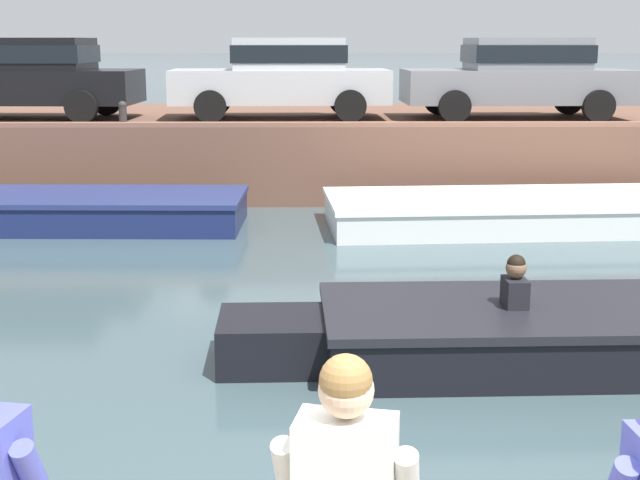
{
  "coord_description": "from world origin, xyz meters",
  "views": [
    {
      "loc": [
        -0.21,
        -3.42,
        2.92
      ],
      "look_at": [
        -0.12,
        4.29,
        1.19
      ],
      "focal_mm": 50.0,
      "sensor_mm": 36.0,
      "label": 1
    }
  ],
  "objects_px": {
    "boat_moored_central_white": "(529,212)",
    "mooring_bollard_mid": "(123,113)",
    "boat_moored_west_navy": "(74,210)",
    "motorboat_passing": "(567,332)",
    "car_left_inner_silver": "(283,74)",
    "car_leftmost_black": "(27,75)",
    "car_centre_grey": "(520,74)"
  },
  "relations": [
    {
      "from": "boat_moored_central_white",
      "to": "car_leftmost_black",
      "type": "height_order",
      "value": "car_leftmost_black"
    },
    {
      "from": "motorboat_passing",
      "to": "mooring_bollard_mid",
      "type": "xyz_separation_m",
      "value": [
        -5.7,
        8.08,
        1.4
      ]
    },
    {
      "from": "motorboat_passing",
      "to": "car_left_inner_silver",
      "type": "distance_m",
      "value": 10.27
    },
    {
      "from": "motorboat_passing",
      "to": "car_centre_grey",
      "type": "bearing_deg",
      "value": 80.03
    },
    {
      "from": "motorboat_passing",
      "to": "mooring_bollard_mid",
      "type": "bearing_deg",
      "value": 125.2
    },
    {
      "from": "car_centre_grey",
      "to": "mooring_bollard_mid",
      "type": "height_order",
      "value": "car_centre_grey"
    },
    {
      "from": "car_centre_grey",
      "to": "mooring_bollard_mid",
      "type": "relative_size",
      "value": 9.83
    },
    {
      "from": "car_left_inner_silver",
      "to": "car_leftmost_black",
      "type": "bearing_deg",
      "value": -179.94
    },
    {
      "from": "boat_moored_west_navy",
      "to": "motorboat_passing",
      "type": "relative_size",
      "value": 0.97
    },
    {
      "from": "boat_moored_west_navy",
      "to": "motorboat_passing",
      "type": "distance_m",
      "value": 8.74
    },
    {
      "from": "motorboat_passing",
      "to": "car_left_inner_silver",
      "type": "xyz_separation_m",
      "value": [
        -2.89,
        9.65,
        2.0
      ]
    },
    {
      "from": "boat_moored_west_navy",
      "to": "boat_moored_central_white",
      "type": "bearing_deg",
      "value": -1.02
    },
    {
      "from": "boat_moored_central_white",
      "to": "boat_moored_west_navy",
      "type": "bearing_deg",
      "value": 178.98
    },
    {
      "from": "boat_moored_central_white",
      "to": "mooring_bollard_mid",
      "type": "relative_size",
      "value": 15.88
    },
    {
      "from": "boat_moored_west_navy",
      "to": "car_left_inner_silver",
      "type": "relative_size",
      "value": 1.4
    },
    {
      "from": "boat_moored_west_navy",
      "to": "car_centre_grey",
      "type": "distance_m",
      "value": 8.82
    },
    {
      "from": "car_leftmost_black",
      "to": "mooring_bollard_mid",
      "type": "xyz_separation_m",
      "value": [
        2.14,
        -1.57,
        -0.61
      ]
    },
    {
      "from": "mooring_bollard_mid",
      "to": "car_centre_grey",
      "type": "bearing_deg",
      "value": 12.0
    },
    {
      "from": "car_left_inner_silver",
      "to": "mooring_bollard_mid",
      "type": "distance_m",
      "value": 3.28
    },
    {
      "from": "car_leftmost_black",
      "to": "mooring_bollard_mid",
      "type": "height_order",
      "value": "car_leftmost_black"
    },
    {
      "from": "motorboat_passing",
      "to": "car_centre_grey",
      "type": "distance_m",
      "value": 10.0
    },
    {
      "from": "car_leftmost_black",
      "to": "car_centre_grey",
      "type": "distance_m",
      "value": 9.53
    },
    {
      "from": "boat_moored_central_white",
      "to": "car_centre_grey",
      "type": "height_order",
      "value": "car_centre_grey"
    },
    {
      "from": "boat_moored_west_navy",
      "to": "car_leftmost_black",
      "type": "xyz_separation_m",
      "value": [
        -1.67,
        3.45,
        2.01
      ]
    },
    {
      "from": "car_left_inner_silver",
      "to": "mooring_bollard_mid",
      "type": "bearing_deg",
      "value": -150.74
    },
    {
      "from": "boat_moored_central_white",
      "to": "mooring_bollard_mid",
      "type": "bearing_deg",
      "value": 163.56
    },
    {
      "from": "boat_moored_west_navy",
      "to": "motorboat_passing",
      "type": "xyz_separation_m",
      "value": [
        6.17,
        -6.2,
        0.01
      ]
    },
    {
      "from": "boat_moored_central_white",
      "to": "motorboat_passing",
      "type": "distance_m",
      "value": 6.17
    },
    {
      "from": "boat_moored_central_white",
      "to": "car_leftmost_black",
      "type": "xyz_separation_m",
      "value": [
        -8.95,
        3.58,
        2.03
      ]
    },
    {
      "from": "boat_moored_central_white",
      "to": "motorboat_passing",
      "type": "relative_size",
      "value": 1.15
    },
    {
      "from": "car_leftmost_black",
      "to": "mooring_bollard_mid",
      "type": "distance_m",
      "value": 2.72
    },
    {
      "from": "boat_moored_west_navy",
      "to": "car_left_inner_silver",
      "type": "distance_m",
      "value": 5.17
    }
  ]
}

